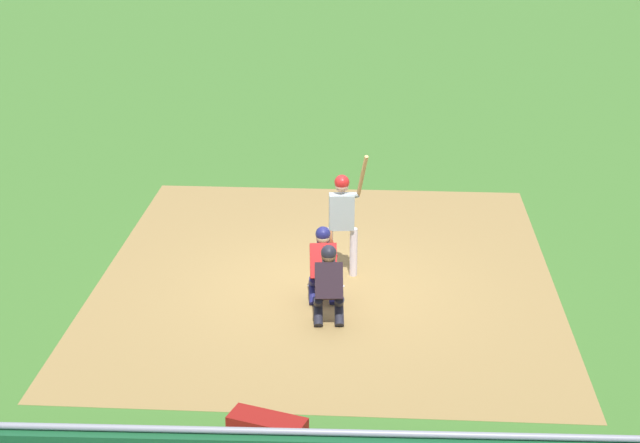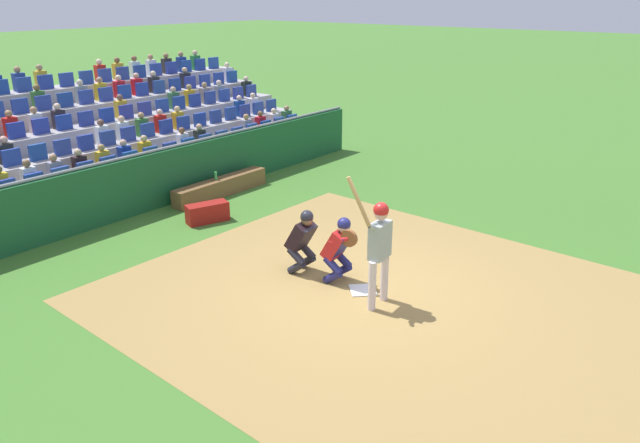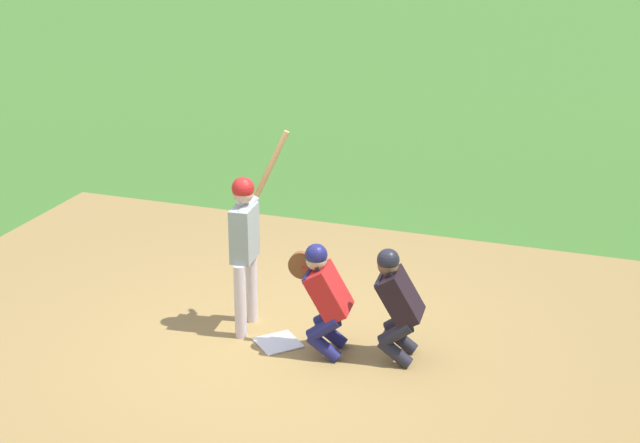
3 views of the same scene
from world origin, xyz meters
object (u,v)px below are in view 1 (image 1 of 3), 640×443
at_px(catcher_crouching, 324,260).
at_px(home_plate_umpire, 329,282).
at_px(batter_at_plate, 342,214).
at_px(equipment_duffel_bag, 267,433).
at_px(home_plate_marker, 326,286).

distance_m(catcher_crouching, home_plate_umpire, 0.77).
xyz_separation_m(batter_at_plate, home_plate_umpire, (-0.18, -1.76, -0.44)).
bearing_deg(catcher_crouching, equipment_duffel_bag, -97.44).
relative_size(batter_at_plate, catcher_crouching, 1.78).
bearing_deg(batter_at_plate, home_plate_umpire, -95.71).
relative_size(home_plate_umpire, equipment_duffel_bag, 1.34).
bearing_deg(catcher_crouching, batter_at_plate, 74.36).
bearing_deg(batter_at_plate, home_plate_marker, -119.22).
xyz_separation_m(home_plate_marker, catcher_crouching, (-0.02, -0.53, 0.69)).
bearing_deg(home_plate_umpire, equipment_duffel_bag, -100.78).
distance_m(home_plate_marker, catcher_crouching, 0.87).
xyz_separation_m(home_plate_marker, home_plate_umpire, (0.08, -1.30, 0.67)).
relative_size(home_plate_marker, batter_at_plate, 0.20).
relative_size(home_plate_marker, equipment_duffel_bag, 0.47).
bearing_deg(equipment_duffel_bag, home_plate_umpire, 98.80).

